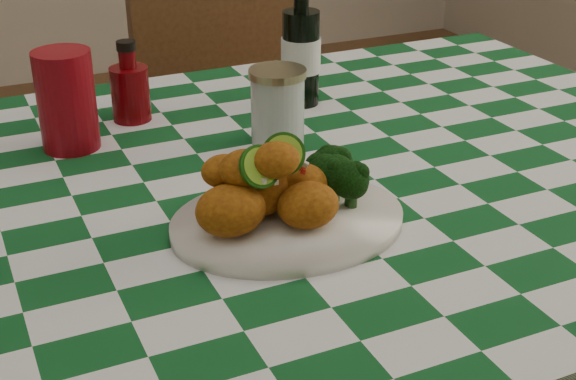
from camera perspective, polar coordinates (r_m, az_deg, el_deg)
name	(u,v)px	position (r m, az deg, el deg)	size (l,w,h in m)	color
plate	(288,222)	(1.03, 0.00, -2.30)	(0.31, 0.24, 0.02)	white
fried_chicken_pile	(273,182)	(0.99, -1.09, 0.59)	(0.16, 0.12, 0.11)	#AD6010
broccoli_side	(338,179)	(1.05, 3.58, 0.80)	(0.09, 0.09, 0.06)	black
red_tumbler	(67,101)	(1.28, -15.48, 6.15)	(0.09, 0.09, 0.16)	maroon
ketchup_bottle	(129,81)	(1.38, -11.22, 7.60)	(0.07, 0.07, 0.14)	#620409
mason_jar	(278,107)	(1.26, -0.74, 5.94)	(0.09, 0.09, 0.12)	#B2BCBA
beer_bottle	(301,39)	(1.42, 0.93, 10.70)	(0.07, 0.07, 0.24)	black
wooden_chair_right	(251,162)	(1.96, -2.64, 2.02)	(0.44, 0.46, 0.96)	#472814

